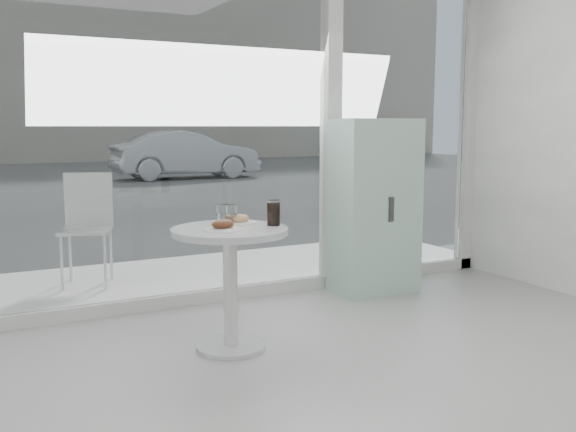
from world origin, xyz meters
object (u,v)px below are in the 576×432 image
water_tumbler_a (222,215)px  cola_glass (274,213)px  car_silver (186,155)px  patio_chair (87,221)px  water_tumbler_b (231,216)px  mint_cabinet (374,206)px  main_table (230,263)px  plate_donut (238,220)px  plate_fritter (223,226)px

water_tumbler_a → cola_glass: bearing=-40.6°
car_silver → cola_glass: (-3.85, -12.93, 0.21)m
patio_chair → water_tumbler_b: bearing=-52.9°
water_tumbler_b → water_tumbler_a: bearing=132.3°
mint_cabinet → main_table: bearing=-151.3°
plate_donut → cola_glass: cola_glass is taller
main_table → cola_glass: 0.41m
car_silver → plate_fritter: (-4.21, -12.97, 0.16)m
patio_chair → car_silver: size_ratio=0.24×
plate_donut → water_tumbler_a: 0.11m
mint_cabinet → plate_fritter: 1.90m
mint_cabinet → cola_glass: 1.57m
mint_cabinet → car_silver: (2.50, 12.13, -0.09)m
main_table → patio_chair: 2.05m
cola_glass → water_tumbler_b: bearing=141.1°
patio_chair → car_silver: car_silver is taller
main_table → mint_cabinet: (1.63, 0.77, 0.17)m
main_table → car_silver: size_ratio=0.20×
main_table → plate_fritter: 0.27m
patio_chair → car_silver: bearing=87.4°
car_silver → water_tumbler_b: size_ratio=30.76×
main_table → plate_donut: 0.31m
plate_donut → water_tumbler_b: bearing=-174.7°
mint_cabinet → water_tumbler_a: 1.71m
plate_fritter → cola_glass: cola_glass is taller
main_table → mint_cabinet: size_ratio=0.53×
plate_fritter → cola_glass: 0.36m
plate_fritter → cola_glass: bearing=6.8°
plate_fritter → plate_donut: 0.29m
cola_glass → patio_chair: bearing=110.9°
main_table → plate_donut: size_ratio=3.33×
plate_donut → water_tumbler_b: 0.06m
cola_glass → plate_fritter: bearing=-173.2°
mint_cabinet → car_silver: mint_cabinet is taller
mint_cabinet → plate_fritter: (-1.70, -0.84, 0.07)m
patio_chair → car_silver: 11.85m
patio_chair → car_silver: (4.62, 10.91, 0.05)m
water_tumbler_a → cola_glass: cola_glass is taller
water_tumbler_a → main_table: bearing=-97.9°
plate_donut → plate_fritter: bearing=-131.3°
car_silver → water_tumbler_b: bearing=163.2°
water_tumbler_a → water_tumbler_b: bearing=-47.7°
mint_cabinet → patio_chair: size_ratio=1.54×
car_silver → plate_donut: 13.37m
mint_cabinet → patio_chair: bearing=153.5°
plate_donut → water_tumbler_a: (-0.10, 0.04, 0.03)m
water_tumbler_b → cola_glass: cola_glass is taller
water_tumbler_b → cola_glass: size_ratio=0.78×
mint_cabinet → plate_fritter: bearing=-150.2°
main_table → water_tumbler_a: (0.03, 0.19, 0.27)m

